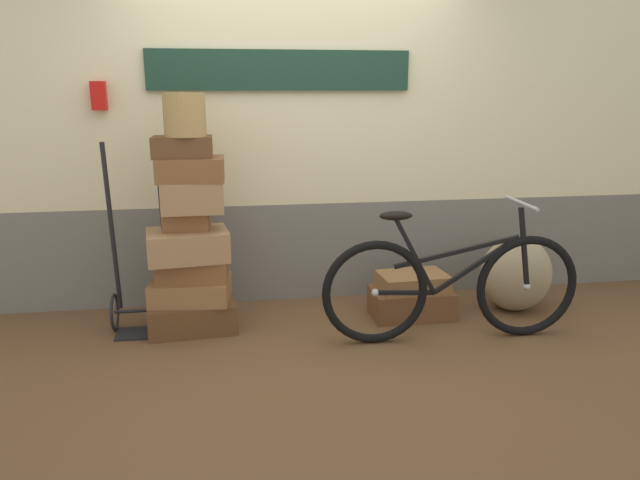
{
  "coord_description": "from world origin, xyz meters",
  "views": [
    {
      "loc": [
        -0.53,
        -3.88,
        1.68
      ],
      "look_at": [
        0.1,
        0.14,
        0.64
      ],
      "focal_mm": 33.78,
      "sensor_mm": 36.0,
      "label": 1
    }
  ],
  "objects_px": {
    "suitcase_7": "(182,147)",
    "suitcase_9": "(413,282)",
    "suitcase_0": "(192,314)",
    "bicycle": "(452,287)",
    "suitcase_3": "(188,245)",
    "suitcase_6": "(191,169)",
    "suitcase_1": "(191,290)",
    "suitcase_2": "(193,269)",
    "suitcase_4": "(187,220)",
    "suitcase_8": "(411,303)",
    "wicker_basket": "(185,115)",
    "suitcase_5": "(193,197)",
    "burlap_sack": "(516,274)",
    "luggage_trolley": "(142,286)"
  },
  "relations": [
    {
      "from": "suitcase_7",
      "to": "suitcase_9",
      "type": "xyz_separation_m",
      "value": [
        1.63,
        -0.02,
        -1.02
      ]
    },
    {
      "from": "suitcase_0",
      "to": "bicycle",
      "type": "relative_size",
      "value": 0.34
    },
    {
      "from": "suitcase_0",
      "to": "suitcase_3",
      "type": "distance_m",
      "value": 0.52
    },
    {
      "from": "suitcase_0",
      "to": "suitcase_9",
      "type": "distance_m",
      "value": 1.63
    },
    {
      "from": "suitcase_6",
      "to": "suitcase_9",
      "type": "height_order",
      "value": "suitcase_6"
    },
    {
      "from": "suitcase_1",
      "to": "suitcase_2",
      "type": "height_order",
      "value": "suitcase_2"
    },
    {
      "from": "suitcase_4",
      "to": "suitcase_8",
      "type": "bearing_deg",
      "value": 3.1
    },
    {
      "from": "suitcase_4",
      "to": "suitcase_9",
      "type": "xyz_separation_m",
      "value": [
        1.63,
        -0.02,
        -0.52
      ]
    },
    {
      "from": "wicker_basket",
      "to": "bicycle",
      "type": "xyz_separation_m",
      "value": [
        1.73,
        -0.46,
        -1.13
      ]
    },
    {
      "from": "suitcase_2",
      "to": "suitcase_4",
      "type": "relative_size",
      "value": 1.56
    },
    {
      "from": "suitcase_2",
      "to": "suitcase_5",
      "type": "bearing_deg",
      "value": -9.89
    },
    {
      "from": "wicker_basket",
      "to": "burlap_sack",
      "type": "height_order",
      "value": "wicker_basket"
    },
    {
      "from": "burlap_sack",
      "to": "suitcase_6",
      "type": "bearing_deg",
      "value": 179.98
    },
    {
      "from": "suitcase_0",
      "to": "bicycle",
      "type": "height_order",
      "value": "bicycle"
    },
    {
      "from": "suitcase_0",
      "to": "luggage_trolley",
      "type": "relative_size",
      "value": 0.45
    },
    {
      "from": "suitcase_5",
      "to": "wicker_basket",
      "type": "bearing_deg",
      "value": 146.51
    },
    {
      "from": "suitcase_4",
      "to": "suitcase_9",
      "type": "relative_size",
      "value": 0.62
    },
    {
      "from": "suitcase_4",
      "to": "suitcase_7",
      "type": "distance_m",
      "value": 0.5
    },
    {
      "from": "suitcase_4",
      "to": "wicker_basket",
      "type": "xyz_separation_m",
      "value": [
        0.03,
        -0.01,
        0.71
      ]
    },
    {
      "from": "suitcase_2",
      "to": "suitcase_4",
      "type": "height_order",
      "value": "suitcase_4"
    },
    {
      "from": "suitcase_4",
      "to": "luggage_trolley",
      "type": "xyz_separation_m",
      "value": [
        -0.34,
        0.02,
        -0.47
      ]
    },
    {
      "from": "suitcase_1",
      "to": "suitcase_8",
      "type": "bearing_deg",
      "value": 6.34
    },
    {
      "from": "suitcase_2",
      "to": "suitcase_6",
      "type": "bearing_deg",
      "value": 35.18
    },
    {
      "from": "wicker_basket",
      "to": "suitcase_8",
      "type": "bearing_deg",
      "value": -0.05
    },
    {
      "from": "suitcase_1",
      "to": "suitcase_2",
      "type": "relative_size",
      "value": 1.12
    },
    {
      "from": "suitcase_8",
      "to": "suitcase_3",
      "type": "bearing_deg",
      "value": -178.9
    },
    {
      "from": "suitcase_9",
      "to": "suitcase_7",
      "type": "bearing_deg",
      "value": 175.38
    },
    {
      "from": "suitcase_8",
      "to": "suitcase_1",
      "type": "bearing_deg",
      "value": -179.74
    },
    {
      "from": "luggage_trolley",
      "to": "wicker_basket",
      "type": "bearing_deg",
      "value": -6.06
    },
    {
      "from": "suitcase_3",
      "to": "bicycle",
      "type": "bearing_deg",
      "value": -20.71
    },
    {
      "from": "suitcase_4",
      "to": "suitcase_3",
      "type": "bearing_deg",
      "value": -83.65
    },
    {
      "from": "suitcase_1",
      "to": "suitcase_3",
      "type": "distance_m",
      "value": 0.33
    },
    {
      "from": "suitcase_4",
      "to": "bicycle",
      "type": "height_order",
      "value": "bicycle"
    },
    {
      "from": "suitcase_2",
      "to": "suitcase_3",
      "type": "height_order",
      "value": "suitcase_3"
    },
    {
      "from": "suitcase_0",
      "to": "suitcase_2",
      "type": "height_order",
      "value": "suitcase_2"
    },
    {
      "from": "suitcase_9",
      "to": "suitcase_4",
      "type": "bearing_deg",
      "value": 175.35
    },
    {
      "from": "suitcase_5",
      "to": "luggage_trolley",
      "type": "distance_m",
      "value": 0.75
    },
    {
      "from": "luggage_trolley",
      "to": "burlap_sack",
      "type": "relative_size",
      "value": 2.31
    },
    {
      "from": "suitcase_5",
      "to": "suitcase_9",
      "type": "relative_size",
      "value": 0.83
    },
    {
      "from": "suitcase_4",
      "to": "luggage_trolley",
      "type": "relative_size",
      "value": 0.23
    },
    {
      "from": "suitcase_3",
      "to": "suitcase_9",
      "type": "bearing_deg",
      "value": -5.98
    },
    {
      "from": "suitcase_2",
      "to": "suitcase_6",
      "type": "relative_size",
      "value": 1.08
    },
    {
      "from": "suitcase_7",
      "to": "suitcase_8",
      "type": "height_order",
      "value": "suitcase_7"
    },
    {
      "from": "suitcase_7",
      "to": "wicker_basket",
      "type": "distance_m",
      "value": 0.21
    },
    {
      "from": "burlap_sack",
      "to": "suitcase_5",
      "type": "bearing_deg",
      "value": -179.59
    },
    {
      "from": "wicker_basket",
      "to": "bicycle",
      "type": "height_order",
      "value": "wicker_basket"
    },
    {
      "from": "suitcase_8",
      "to": "wicker_basket",
      "type": "bearing_deg",
      "value": -179.77
    },
    {
      "from": "suitcase_1",
      "to": "suitcase_3",
      "type": "bearing_deg",
      "value": -86.1
    },
    {
      "from": "suitcase_9",
      "to": "wicker_basket",
      "type": "xyz_separation_m",
      "value": [
        -1.6,
        0.0,
        1.23
      ]
    },
    {
      "from": "suitcase_3",
      "to": "wicker_basket",
      "type": "relative_size",
      "value": 1.93
    }
  ]
}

